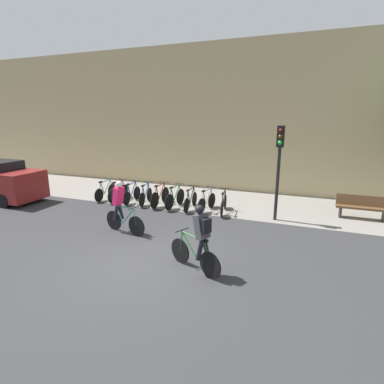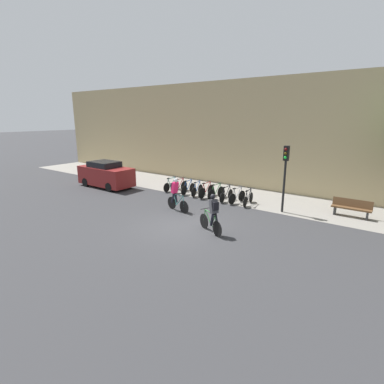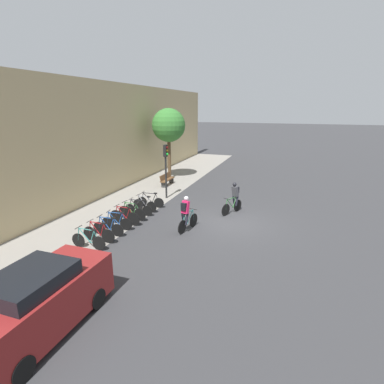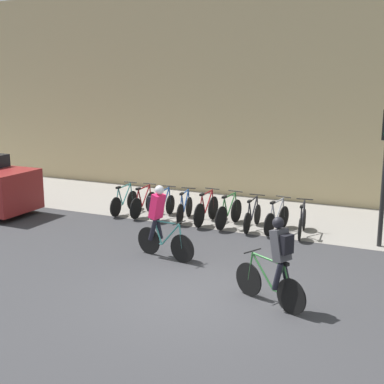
{
  "view_description": "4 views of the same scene",
  "coord_description": "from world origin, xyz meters",
  "px_view_note": "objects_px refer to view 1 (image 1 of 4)",
  "views": [
    {
      "loc": [
        3.87,
        -6.34,
        3.84
      ],
      "look_at": [
        0.39,
        2.67,
        1.39
      ],
      "focal_mm": 28.0,
      "sensor_mm": 36.0,
      "label": 1
    },
    {
      "loc": [
        8.12,
        -10.25,
        4.96
      ],
      "look_at": [
        -1.75,
        3.11,
        0.76
      ],
      "focal_mm": 28.0,
      "sensor_mm": 36.0,
      "label": 2
    },
    {
      "loc": [
        -14.49,
        -2.96,
        5.86
      ],
      "look_at": [
        0.87,
        2.4,
        1.2
      ],
      "focal_mm": 28.0,
      "sensor_mm": 36.0,
      "label": 3
    },
    {
      "loc": [
        4.19,
        -9.16,
        4.31
      ],
      "look_at": [
        -1.6,
        3.1,
        1.38
      ],
      "focal_mm": 50.0,
      "sensor_mm": 36.0,
      "label": 4
    }
  ],
  "objects_px": {
    "parked_bike_2": "(132,194)",
    "parked_bike_3": "(146,195)",
    "parked_bike_1": "(118,192)",
    "parked_bike_8": "(224,204)",
    "parked_bike_6": "(191,200)",
    "cyclist_pink": "(120,205)",
    "cyclist_grey": "(199,238)",
    "parked_bike_0": "(106,191)",
    "parked_bike_5": "(175,198)",
    "bench": "(362,207)",
    "parked_bike_7": "(207,202)",
    "parked_bike_4": "(160,196)",
    "traffic_light_pole": "(279,156)"
  },
  "relations": [
    {
      "from": "parked_bike_2",
      "to": "parked_bike_3",
      "type": "bearing_deg",
      "value": 0.02
    },
    {
      "from": "parked_bike_1",
      "to": "parked_bike_8",
      "type": "bearing_deg",
      "value": -0.02
    },
    {
      "from": "parked_bike_6",
      "to": "parked_bike_8",
      "type": "relative_size",
      "value": 1.0
    },
    {
      "from": "cyclist_pink",
      "to": "cyclist_grey",
      "type": "distance_m",
      "value": 3.78
    },
    {
      "from": "parked_bike_0",
      "to": "parked_bike_5",
      "type": "bearing_deg",
      "value": 0.02
    },
    {
      "from": "parked_bike_3",
      "to": "parked_bike_8",
      "type": "bearing_deg",
      "value": -0.02
    },
    {
      "from": "parked_bike_2",
      "to": "parked_bike_3",
      "type": "distance_m",
      "value": 0.73
    },
    {
      "from": "cyclist_grey",
      "to": "bench",
      "type": "relative_size",
      "value": 0.96
    },
    {
      "from": "parked_bike_7",
      "to": "bench",
      "type": "bearing_deg",
      "value": 11.53
    },
    {
      "from": "parked_bike_4",
      "to": "parked_bike_6",
      "type": "relative_size",
      "value": 1.05
    },
    {
      "from": "cyclist_grey",
      "to": "parked_bike_1",
      "type": "relative_size",
      "value": 1.09
    },
    {
      "from": "parked_bike_5",
      "to": "parked_bike_8",
      "type": "height_order",
      "value": "parked_bike_5"
    },
    {
      "from": "parked_bike_1",
      "to": "parked_bike_5",
      "type": "relative_size",
      "value": 0.96
    },
    {
      "from": "parked_bike_1",
      "to": "parked_bike_7",
      "type": "distance_m",
      "value": 4.35
    },
    {
      "from": "parked_bike_6",
      "to": "bench",
      "type": "bearing_deg",
      "value": 10.32
    },
    {
      "from": "cyclist_pink",
      "to": "parked_bike_1",
      "type": "height_order",
      "value": "cyclist_pink"
    },
    {
      "from": "parked_bike_3",
      "to": "bench",
      "type": "distance_m",
      "value": 8.86
    },
    {
      "from": "parked_bike_2",
      "to": "parked_bike_8",
      "type": "bearing_deg",
      "value": -0.02
    },
    {
      "from": "bench",
      "to": "cyclist_pink",
      "type": "bearing_deg",
      "value": -150.22
    },
    {
      "from": "parked_bike_8",
      "to": "parked_bike_7",
      "type": "bearing_deg",
      "value": 179.85
    },
    {
      "from": "parked_bike_5",
      "to": "parked_bike_1",
      "type": "bearing_deg",
      "value": -180.0
    },
    {
      "from": "cyclist_grey",
      "to": "traffic_light_pole",
      "type": "xyz_separation_m",
      "value": [
        1.35,
        4.79,
        1.5
      ]
    },
    {
      "from": "parked_bike_5",
      "to": "bench",
      "type": "height_order",
      "value": "parked_bike_5"
    },
    {
      "from": "cyclist_grey",
      "to": "parked_bike_3",
      "type": "bearing_deg",
      "value": 131.37
    },
    {
      "from": "parked_bike_3",
      "to": "cyclist_grey",
      "type": "bearing_deg",
      "value": -48.63
    },
    {
      "from": "cyclist_grey",
      "to": "parked_bike_8",
      "type": "bearing_deg",
      "value": 98.26
    },
    {
      "from": "cyclist_pink",
      "to": "parked_bike_5",
      "type": "xyz_separation_m",
      "value": [
        0.52,
        3.29,
        -0.54
      ]
    },
    {
      "from": "parked_bike_2",
      "to": "parked_bike_4",
      "type": "xyz_separation_m",
      "value": [
        1.45,
        0.0,
        0.03
      ]
    },
    {
      "from": "parked_bike_0",
      "to": "parked_bike_1",
      "type": "height_order",
      "value": "parked_bike_1"
    },
    {
      "from": "parked_bike_4",
      "to": "parked_bike_8",
      "type": "xyz_separation_m",
      "value": [
        2.9,
        -0.0,
        -0.03
      ]
    },
    {
      "from": "parked_bike_5",
      "to": "parked_bike_8",
      "type": "relative_size",
      "value": 1.02
    },
    {
      "from": "parked_bike_1",
      "to": "parked_bike_5",
      "type": "distance_m",
      "value": 2.9
    },
    {
      "from": "parked_bike_1",
      "to": "parked_bike_4",
      "type": "bearing_deg",
      "value": 0.0
    },
    {
      "from": "parked_bike_3",
      "to": "parked_bike_5",
      "type": "relative_size",
      "value": 0.92
    },
    {
      "from": "parked_bike_4",
      "to": "parked_bike_7",
      "type": "distance_m",
      "value": 2.17
    },
    {
      "from": "cyclist_pink",
      "to": "parked_bike_4",
      "type": "bearing_deg",
      "value": 93.58
    },
    {
      "from": "cyclist_grey",
      "to": "parked_bike_6",
      "type": "distance_m",
      "value": 5.41
    },
    {
      "from": "parked_bike_2",
      "to": "parked_bike_7",
      "type": "distance_m",
      "value": 3.62
    },
    {
      "from": "parked_bike_2",
      "to": "parked_bike_5",
      "type": "height_order",
      "value": "parked_bike_5"
    },
    {
      "from": "parked_bike_8",
      "to": "parked_bike_0",
      "type": "bearing_deg",
      "value": 179.99
    },
    {
      "from": "parked_bike_4",
      "to": "parked_bike_7",
      "type": "height_order",
      "value": "parked_bike_4"
    },
    {
      "from": "parked_bike_3",
      "to": "parked_bike_4",
      "type": "bearing_deg",
      "value": 0.04
    },
    {
      "from": "parked_bike_1",
      "to": "parked_bike_3",
      "type": "bearing_deg",
      "value": -0.02
    },
    {
      "from": "cyclist_pink",
      "to": "parked_bike_3",
      "type": "bearing_deg",
      "value": 105.77
    },
    {
      "from": "parked_bike_0",
      "to": "parked_bike_2",
      "type": "bearing_deg",
      "value": 0.03
    },
    {
      "from": "parked_bike_2",
      "to": "parked_bike_6",
      "type": "relative_size",
      "value": 0.96
    },
    {
      "from": "parked_bike_6",
      "to": "parked_bike_0",
      "type": "bearing_deg",
      "value": 179.99
    },
    {
      "from": "parked_bike_4",
      "to": "parked_bike_8",
      "type": "height_order",
      "value": "parked_bike_4"
    },
    {
      "from": "cyclist_grey",
      "to": "parked_bike_7",
      "type": "relative_size",
      "value": 1.12
    },
    {
      "from": "parked_bike_1",
      "to": "parked_bike_5",
      "type": "xyz_separation_m",
      "value": [
        2.9,
        0.0,
        0.01
      ]
    }
  ]
}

